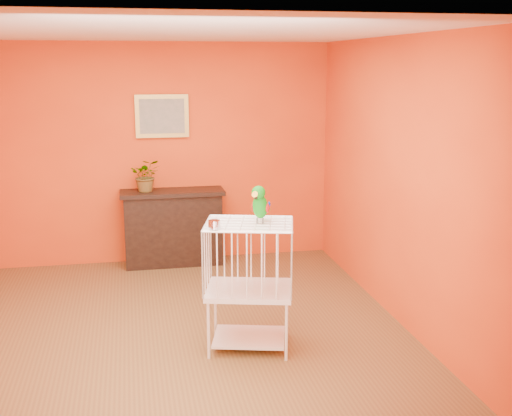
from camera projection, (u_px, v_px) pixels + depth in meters
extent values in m
plane|color=brown|center=(182.00, 332.00, 5.74)|extent=(4.50, 4.50, 0.00)
plane|color=#E74C15|center=(163.00, 154.00, 7.60)|extent=(4.00, 0.00, 4.00)
plane|color=#E74C15|center=(213.00, 273.00, 3.30)|extent=(4.00, 0.00, 4.00)
plane|color=#E74C15|center=(398.00, 182.00, 5.83)|extent=(0.00, 4.50, 4.50)
plane|color=white|center=(174.00, 32.00, 5.16)|extent=(4.50, 4.50, 0.00)
cube|color=black|center=(173.00, 229.00, 7.61)|extent=(1.13, 0.38, 0.85)
cube|color=black|center=(172.00, 192.00, 7.51)|extent=(1.21, 0.43, 0.05)
cube|color=black|center=(174.00, 233.00, 7.45)|extent=(0.79, 0.02, 0.42)
cube|color=#50161E|center=(154.00, 239.00, 7.54)|extent=(0.05, 0.17, 0.26)
cube|color=#254522|center=(160.00, 239.00, 7.56)|extent=(0.05, 0.17, 0.26)
cube|color=#50161E|center=(167.00, 238.00, 7.57)|extent=(0.05, 0.17, 0.26)
cube|color=#254522|center=(175.00, 238.00, 7.59)|extent=(0.05, 0.17, 0.26)
cube|color=#50161E|center=(183.00, 238.00, 7.61)|extent=(0.05, 0.17, 0.26)
imported|color=#26722D|center=(146.00, 179.00, 7.40)|extent=(0.35, 0.39, 0.30)
cube|color=gold|center=(162.00, 116.00, 7.48)|extent=(0.62, 0.03, 0.50)
cube|color=gray|center=(162.00, 116.00, 7.46)|extent=(0.52, 0.01, 0.40)
cube|color=white|center=(249.00, 337.00, 5.43)|extent=(0.69, 0.59, 0.02)
cube|color=white|center=(249.00, 290.00, 5.34)|extent=(0.81, 0.70, 0.04)
cube|color=white|center=(249.00, 224.00, 5.21)|extent=(0.81, 0.70, 0.01)
cylinder|color=white|center=(208.00, 331.00, 5.18)|extent=(0.03, 0.03, 0.48)
cylinder|color=white|center=(286.00, 332.00, 5.15)|extent=(0.03, 0.03, 0.48)
cylinder|color=white|center=(215.00, 308.00, 5.65)|extent=(0.03, 0.03, 0.48)
cylinder|color=white|center=(287.00, 310.00, 5.62)|extent=(0.03, 0.03, 0.48)
cylinder|color=silver|center=(214.00, 224.00, 5.02)|extent=(0.10, 0.10, 0.07)
cylinder|color=#59544C|center=(257.00, 220.00, 5.23)|extent=(0.01, 0.01, 0.05)
cylinder|color=#59544C|center=(263.00, 221.00, 5.21)|extent=(0.01, 0.01, 0.05)
ellipsoid|color=#0F820C|center=(260.00, 206.00, 5.19)|extent=(0.20, 0.21, 0.23)
ellipsoid|color=#0F820C|center=(258.00, 193.00, 5.13)|extent=(0.16, 0.16, 0.11)
cone|color=orange|center=(256.00, 195.00, 5.09)|extent=(0.08, 0.09, 0.07)
cone|color=black|center=(257.00, 197.00, 5.10)|extent=(0.04, 0.04, 0.03)
sphere|color=black|center=(253.00, 191.00, 5.13)|extent=(0.02, 0.02, 0.02)
sphere|color=black|center=(262.00, 192.00, 5.10)|extent=(0.02, 0.02, 0.02)
ellipsoid|color=#A50C0C|center=(253.00, 207.00, 5.23)|extent=(0.06, 0.07, 0.08)
ellipsoid|color=navy|center=(268.00, 208.00, 5.18)|extent=(0.06, 0.07, 0.08)
cone|color=#0F820C|center=(264.00, 214.00, 5.28)|extent=(0.15, 0.17, 0.12)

